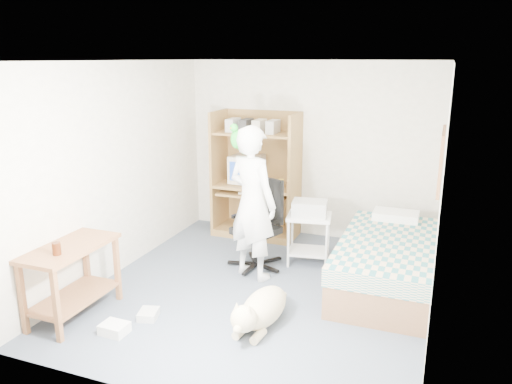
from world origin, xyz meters
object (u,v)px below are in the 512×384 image
Objects in this scene: person at (252,203)px; printer_cart at (309,231)px; computer_hutch at (257,180)px; bed at (387,262)px; office_chair at (259,236)px; dog at (261,309)px; side_desk at (72,270)px.

printer_cart is at bearing -109.40° from person.
person reaches higher than computer_hutch.
computer_hutch is 2.35m from bed.
dog is at bearing -47.18° from office_chair.
person is 1.38m from dog.
office_chair is at bearing 116.90° from dog.
computer_hutch is at bearing -49.61° from person.
computer_hutch is at bearing 73.86° from side_desk.
printer_cart is (1.00, -0.80, -0.40)m from computer_hutch.
computer_hutch is at bearing 117.36° from dog.
bed is at bearing -29.29° from computer_hutch.
person is 2.83× the size of printer_cart.
computer_hutch is 1.64× the size of dog.
office_chair is (1.30, 1.84, -0.10)m from side_desk.
office_chair is (0.45, -1.10, -0.43)m from computer_hutch.
printer_cart is at bearing 94.85° from dog.
dog is (0.53, -1.36, -0.21)m from office_chair.
dog is (0.98, -2.46, -0.64)m from computer_hutch.
computer_hutch reaches higher than bed.
office_chair reaches higher than dog.
bed is 1.86× the size of office_chair.
side_desk reaches higher than printer_cart.
computer_hutch is at bearing 133.85° from office_chair.
side_desk is 2.83m from printer_cart.
bed is 2.02× the size of side_desk.
office_chair is 1.70× the size of printer_cart.
bed is 1.84× the size of dog.
side_desk is 1.56× the size of printer_cart.
bed is 1.12× the size of person.
office_chair is 1.48m from dog.
computer_hutch is at bearing 131.98° from printer_cart.
person is 1.65× the size of dog.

